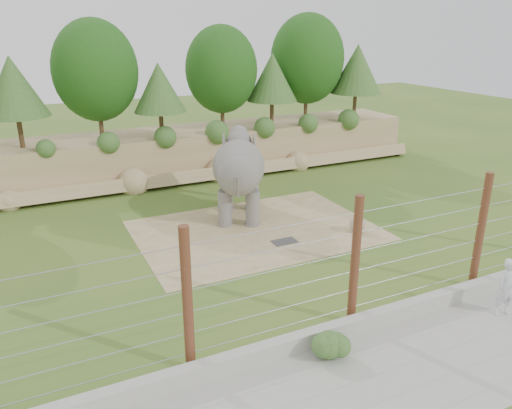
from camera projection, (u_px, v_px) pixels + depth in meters
name	position (u px, v px, depth m)	size (l,w,h in m)	color
ground	(279.00, 261.00, 18.70)	(90.00, 90.00, 0.00)	#3F6624
back_embankment	(184.00, 106.00, 28.31)	(30.00, 5.52, 8.77)	#9A885C
dirt_patch	(256.00, 230.00, 21.44)	(10.00, 7.00, 0.02)	#9D825A
drain_grate	(285.00, 241.00, 20.28)	(1.00, 0.60, 0.03)	#262628
elephant	(239.00, 178.00, 22.30)	(1.98, 4.62, 3.74)	slate
stone_ball	(357.00, 224.00, 21.15)	(0.67, 0.67, 0.67)	gray
retaining_wall	(361.00, 323.00, 14.39)	(26.00, 0.35, 0.50)	#A6A59B
walkway	(409.00, 371.00, 12.78)	(26.00, 4.00, 0.01)	#A6A59B
barrier_fence	(355.00, 262.00, 14.21)	(20.26, 0.26, 4.00)	#502212
walkway_shrub	(334.00, 348.00, 13.04)	(0.80, 0.80, 0.80)	#295322
zookeeper	(507.00, 288.00, 14.95)	(0.67, 0.44, 1.84)	#B8BCC2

